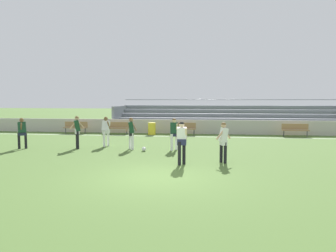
{
  "coord_description": "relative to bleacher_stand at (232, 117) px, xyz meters",
  "views": [
    {
      "loc": [
        1.76,
        -10.14,
        2.57
      ],
      "look_at": [
        -0.51,
        7.32,
        1.1
      ],
      "focal_mm": 33.64,
      "sensor_mm": 36.0,
      "label": 1
    }
  ],
  "objects": [
    {
      "name": "ground_plane",
      "position": [
        -3.67,
        -16.69,
        -1.09
      ],
      "size": [
        160.0,
        160.0,
        0.0
      ],
      "primitive_type": "plane",
      "color": "#4C6B30"
    },
    {
      "name": "field_line_sideline",
      "position": [
        -3.67,
        -5.02,
        -1.09
      ],
      "size": [
        44.0,
        0.12,
        0.01
      ],
      "primitive_type": "cube",
      "color": "white",
      "rests_on": "ground"
    },
    {
      "name": "sideline_wall",
      "position": [
        -3.67,
        -3.05,
        -0.56
      ],
      "size": [
        48.0,
        0.16,
        1.06
      ],
      "primitive_type": "cube",
      "color": "#BCB7AD",
      "rests_on": "ground"
    },
    {
      "name": "bleacher_stand",
      "position": [
        0.0,
        0.0,
        0.0
      ],
      "size": [
        19.49,
        4.44,
        2.61
      ],
      "color": "#9EA3AD",
      "rests_on": "ground"
    },
    {
      "name": "bench_centre_sideline",
      "position": [
        -8.75,
        -4.05,
        -0.55
      ],
      "size": [
        1.8,
        0.4,
        0.9
      ],
      "color": "#99754C",
      "rests_on": "ground"
    },
    {
      "name": "bench_far_right",
      "position": [
        -11.98,
        -4.05,
        -0.55
      ],
      "size": [
        1.8,
        0.4,
        0.9
      ],
      "color": "#99754C",
      "rests_on": "ground"
    },
    {
      "name": "bench_far_left",
      "position": [
        4.08,
        -4.05,
        -0.55
      ],
      "size": [
        1.8,
        0.4,
        0.9
      ],
      "color": "#99754C",
      "rests_on": "ground"
    },
    {
      "name": "bench_near_wall_gap",
      "position": [
        -3.74,
        -4.05,
        -0.55
      ],
      "size": [
        1.8,
        0.4,
        0.9
      ],
      "color": "#99754C",
      "rests_on": "ground"
    },
    {
      "name": "trash_bin",
      "position": [
        -6.07,
        -4.13,
        -0.65
      ],
      "size": [
        0.56,
        0.56,
        0.89
      ],
      "primitive_type": "cylinder",
      "color": "yellow",
      "rests_on": "ground"
    },
    {
      "name": "player_dark_pressing_high",
      "position": [
        -5.88,
        -11.04,
        -0.11
      ],
      "size": [
        0.55,
        0.46,
        1.66
      ],
      "color": "white",
      "rests_on": "ground"
    },
    {
      "name": "player_dark_wide_left",
      "position": [
        -3.66,
        -10.99,
        -0.12
      ],
      "size": [
        0.46,
        0.7,
        1.63
      ],
      "color": "white",
      "rests_on": "ground"
    },
    {
      "name": "player_white_deep_cover",
      "position": [
        -2.96,
        -14.56,
        -0.07
      ],
      "size": [
        0.45,
        0.46,
        1.72
      ],
      "color": "black",
      "rests_on": "ground"
    },
    {
      "name": "player_dark_wide_right",
      "position": [
        -8.75,
        -11.18,
        -0.06
      ],
      "size": [
        0.71,
        0.49,
        1.72
      ],
      "color": "black",
      "rests_on": "ground"
    },
    {
      "name": "player_dark_on_ball",
      "position": [
        -11.63,
        -11.55,
        -0.13
      ],
      "size": [
        0.54,
        0.71,
        1.63
      ],
      "color": "black",
      "rests_on": "ground"
    },
    {
      "name": "player_white_challenging",
      "position": [
        -1.31,
        -13.95,
        -0.11
      ],
      "size": [
        0.64,
        0.49,
        1.66
      ],
      "color": "black",
      "rests_on": "ground"
    },
    {
      "name": "player_white_trailing_run",
      "position": [
        -7.51,
        -10.21,
        -0.12
      ],
      "size": [
        0.47,
        0.55,
        1.65
      ],
      "color": "white",
      "rests_on": "ground"
    },
    {
      "name": "soccer_ball",
      "position": [
        -5.12,
        -11.55,
        -0.98
      ],
      "size": [
        0.22,
        0.22,
        0.22
      ],
      "primitive_type": "sphere",
      "color": "white",
      "rests_on": "ground"
    }
  ]
}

